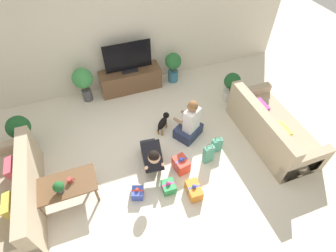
% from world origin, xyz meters
% --- Properties ---
extents(ground_plane, '(16.00, 16.00, 0.00)m').
position_xyz_m(ground_plane, '(0.00, 0.00, 0.00)').
color(ground_plane, beige).
extents(wall_back, '(8.40, 0.06, 2.60)m').
position_xyz_m(wall_back, '(0.00, 2.63, 1.30)').
color(wall_back, beige).
rests_on(wall_back, ground_plane).
extents(sofa_left, '(0.94, 2.00, 0.82)m').
position_xyz_m(sofa_left, '(-2.37, -0.02, 0.29)').
color(sofa_left, tan).
rests_on(sofa_left, ground_plane).
extents(sofa_right, '(0.94, 2.00, 0.82)m').
position_xyz_m(sofa_right, '(2.37, -0.17, 0.29)').
color(sofa_right, tan).
rests_on(sofa_right, ground_plane).
extents(coffee_table, '(0.99, 0.53, 0.45)m').
position_xyz_m(coffee_table, '(-1.54, -0.17, 0.39)').
color(coffee_table, brown).
rests_on(coffee_table, ground_plane).
extents(tv_console, '(1.43, 0.45, 0.52)m').
position_xyz_m(tv_console, '(0.17, 2.33, 0.26)').
color(tv_console, brown).
rests_on(tv_console, ground_plane).
extents(tv, '(1.07, 0.20, 0.71)m').
position_xyz_m(tv, '(0.17, 2.33, 0.84)').
color(tv, black).
rests_on(tv, tv_console).
extents(potted_plant_corner_right, '(0.37, 0.37, 0.70)m').
position_xyz_m(potted_plant_corner_right, '(2.23, 1.18, 0.38)').
color(potted_plant_corner_right, beige).
rests_on(potted_plant_corner_right, ground_plane).
extents(potted_plant_back_right, '(0.39, 0.39, 0.77)m').
position_xyz_m(potted_plant_back_right, '(1.23, 2.28, 0.48)').
color(potted_plant_back_right, '#336B84').
rests_on(potted_plant_back_right, ground_plane).
extents(potted_plant_corner_left, '(0.44, 0.44, 0.73)m').
position_xyz_m(potted_plant_corner_left, '(-2.23, 1.33, 0.44)').
color(potted_plant_corner_left, '#4C4C51').
rests_on(potted_plant_corner_left, ground_plane).
extents(potted_plant_back_left, '(0.45, 0.45, 0.84)m').
position_xyz_m(potted_plant_back_left, '(-0.90, 2.28, 0.56)').
color(potted_plant_back_left, '#4C4C51').
rests_on(potted_plant_back_left, ground_plane).
extents(person_kneeling, '(0.40, 0.84, 0.81)m').
position_xyz_m(person_kneeling, '(-0.05, -0.03, 0.36)').
color(person_kneeling, '#23232D').
rests_on(person_kneeling, ground_plane).
extents(person_sitting, '(0.65, 0.62, 0.96)m').
position_xyz_m(person_sitting, '(0.89, 0.45, 0.35)').
color(person_sitting, '#283351').
rests_on(person_sitting, ground_plane).
extents(dog, '(0.37, 0.41, 0.33)m').
position_xyz_m(dog, '(0.45, 0.79, 0.23)').
color(dog, black).
rests_on(dog, ground_plane).
extents(gift_box_a, '(0.23, 0.24, 0.23)m').
position_xyz_m(gift_box_a, '(0.07, -0.58, 0.09)').
color(gift_box_a, '#2D934C').
rests_on(gift_box_a, ground_plane).
extents(gift_box_b, '(0.28, 0.34, 0.33)m').
position_xyz_m(gift_box_b, '(0.44, -0.25, 0.13)').
color(gift_box_b, red).
rests_on(gift_box_b, ground_plane).
extents(gift_box_c, '(0.25, 0.25, 0.23)m').
position_xyz_m(gift_box_c, '(-0.46, -0.51, 0.09)').
color(gift_box_c, '#3D51BC').
rests_on(gift_box_c, ground_plane).
extents(gift_box_d, '(0.23, 0.35, 0.28)m').
position_xyz_m(gift_box_d, '(0.45, -0.80, 0.11)').
color(gift_box_d, orange).
rests_on(gift_box_d, ground_plane).
extents(gift_bag_a, '(0.19, 0.12, 0.34)m').
position_xyz_m(gift_bag_a, '(1.24, -0.09, 0.16)').
color(gift_bag_a, '#4CA384').
rests_on(gift_bag_a, ground_plane).
extents(gift_bag_b, '(0.19, 0.13, 0.43)m').
position_xyz_m(gift_bag_b, '(0.97, -0.26, 0.21)').
color(gift_bag_b, '#4CA384').
rests_on(gift_bag_b, ground_plane).
extents(mug, '(0.12, 0.08, 0.09)m').
position_xyz_m(mug, '(-1.44, -0.15, 0.49)').
color(mug, '#B23D38').
rests_on(mug, coffee_table).
extents(tabletop_plant, '(0.17, 0.17, 0.22)m').
position_xyz_m(tabletop_plant, '(-1.60, -0.27, 0.57)').
color(tabletop_plant, '#4C4C51').
rests_on(tabletop_plant, coffee_table).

